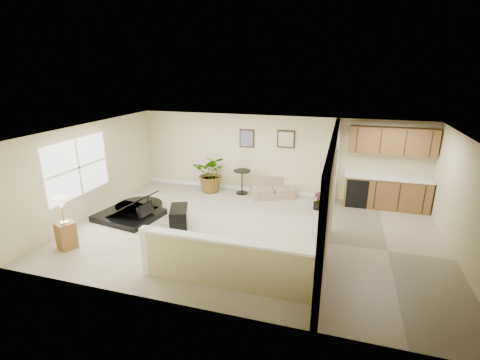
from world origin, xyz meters
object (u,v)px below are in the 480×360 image
(loveseat, at_px, (273,188))
(accent_table, at_px, (242,179))
(piano_bench, at_px, (179,218))
(piano, at_px, (129,195))
(palm_plant, at_px, (212,174))
(small_plant, at_px, (318,202))
(lamp_stand, at_px, (65,227))

(loveseat, bearing_deg, accent_table, 157.82)
(piano_bench, bearing_deg, piano, 168.49)
(loveseat, height_order, accent_table, accent_table)
(accent_table, bearing_deg, palm_plant, -174.43)
(piano, bearing_deg, palm_plant, 68.91)
(small_plant, bearing_deg, palm_plant, 171.10)
(piano_bench, relative_size, accent_table, 1.07)
(piano_bench, xyz_separation_m, lamp_stand, (-1.98, -1.63, 0.24))
(loveseat, bearing_deg, palm_plant, 159.38)
(piano, bearing_deg, loveseat, 46.33)
(piano_bench, distance_m, lamp_stand, 2.58)
(loveseat, relative_size, palm_plant, 1.28)
(accent_table, xyz_separation_m, lamp_stand, (-2.77, -4.56, 0.01))
(piano, relative_size, lamp_stand, 1.66)
(piano_bench, height_order, accent_table, accent_table)
(piano, distance_m, small_plant, 5.28)
(piano, xyz_separation_m, lamp_stand, (-0.35, -1.96, -0.10))
(piano_bench, height_order, lamp_stand, lamp_stand)
(small_plant, bearing_deg, piano_bench, -144.81)
(palm_plant, bearing_deg, piano, -119.81)
(piano, distance_m, loveseat, 4.34)
(loveseat, relative_size, accent_table, 2.05)
(accent_table, bearing_deg, small_plant, -14.52)
(accent_table, height_order, palm_plant, palm_plant)
(piano_bench, height_order, palm_plant, palm_plant)
(piano, xyz_separation_m, loveseat, (3.42, 2.64, -0.33))
(accent_table, height_order, lamp_stand, lamp_stand)
(piano_bench, xyz_separation_m, loveseat, (1.79, 2.97, 0.01))
(lamp_stand, bearing_deg, piano_bench, 39.40)
(loveseat, xyz_separation_m, lamp_stand, (-3.77, -4.60, 0.23))
(loveseat, distance_m, small_plant, 1.61)
(piano_bench, height_order, loveseat, loveseat)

